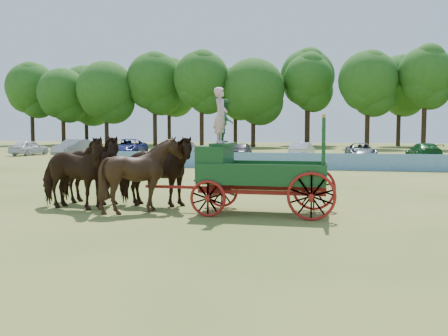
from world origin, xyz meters
TOP-DOWN VIEW (x-y plane):
  - ground at (0.00, 0.00)m, footprint 160.00×160.00m
  - horse_lead_left at (-5.08, 0.41)m, footprint 2.98×1.73m
  - horse_lead_right at (-5.08, 1.51)m, footprint 2.97×1.69m
  - horse_wheel_left at (-2.68, 0.41)m, footprint 2.23×2.00m
  - horse_wheel_right at (-2.68, 1.51)m, footprint 2.82×1.30m
  - farm_dray at (0.30, 0.96)m, footprint 6.00×2.00m
  - sponsor_banner at (-1.00, 18.00)m, footprint 26.00×0.08m
  - parked_cars at (-4.05, 29.60)m, footprint 47.51×6.83m
  - treeline at (-6.83, 60.09)m, footprint 88.57×21.58m

SIDE VIEW (x-z plane):
  - ground at x=0.00m, z-range 0.00..0.00m
  - sponsor_banner at x=-1.00m, z-range 0.00..1.05m
  - parked_cars at x=-4.05m, z-range -0.08..1.56m
  - horse_lead_left at x=-5.08m, z-range 0.00..2.37m
  - horse_lead_right at x=-5.08m, z-range 0.00..2.37m
  - horse_wheel_right at x=-2.68m, z-range 0.00..2.37m
  - horse_wheel_left at x=-2.68m, z-range 0.00..2.37m
  - farm_dray at x=0.30m, z-range -0.32..3.51m
  - treeline at x=-6.83m, z-range 1.63..16.70m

